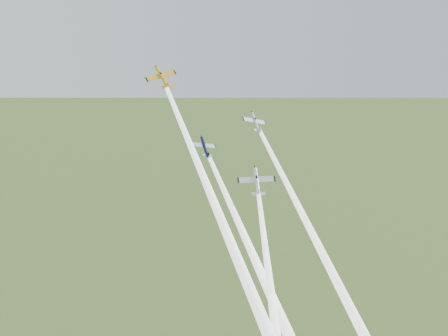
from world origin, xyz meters
TOP-DOWN VIEW (x-y plane):
  - plane_yellow at (-9.78, 4.44)m, footprint 8.48×6.08m
  - smoke_trail_yellow at (-8.97, -22.63)m, footprint 4.32×51.80m
  - plane_navy at (-1.03, 1.22)m, footprint 7.44×5.85m
  - smoke_trail_navy at (0.23, -20.07)m, footprint 5.12×40.30m
  - plane_silver_right at (11.60, -0.82)m, footprint 7.81×6.14m
  - smoke_trail_silver_right at (13.64, -28.53)m, footprint 6.64×53.17m
  - plane_silver_low at (4.50, -12.54)m, footprint 10.31×9.54m

SIDE VIEW (x-z plane):
  - smoke_trail_silver_right at x=13.64m, z-range 44.16..99.28m
  - smoke_trail_navy at x=0.23m, z-range 52.61..94.29m
  - smoke_trail_yellow at x=-8.97m, z-range 56.69..110.37m
  - plane_silver_low at x=4.50m, z-range 86.29..93.36m
  - plane_navy at x=-1.03m, z-range 92.28..99.01m
  - plane_silver_right at x=11.60m, z-range 97.02..104.24m
  - plane_yellow at x=-9.78m, z-range 108.06..115.38m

